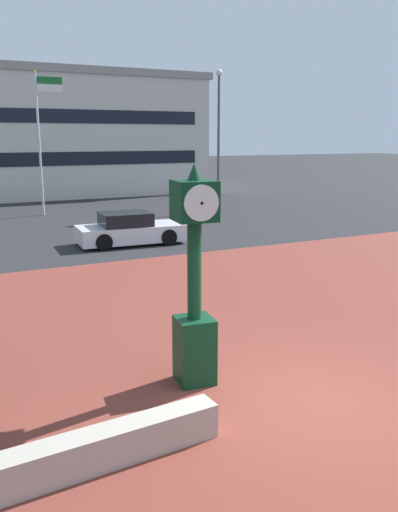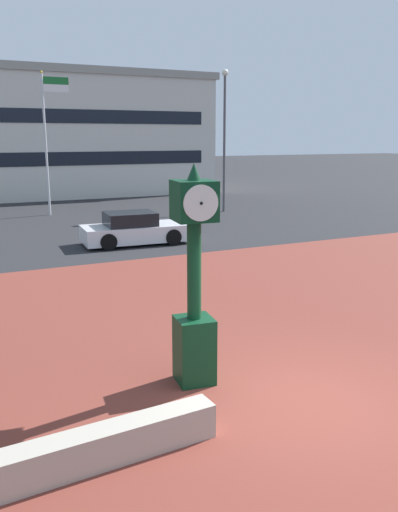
# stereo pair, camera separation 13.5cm
# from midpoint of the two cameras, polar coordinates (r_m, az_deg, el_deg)

# --- Properties ---
(ground_plane) EXTENTS (200.00, 200.00, 0.00)m
(ground_plane) POSITION_cam_midpoint_polar(r_m,az_deg,el_deg) (9.02, 11.44, -15.20)
(ground_plane) COLOR #262628
(plaza_brick_paving) EXTENTS (44.00, 14.91, 0.01)m
(plaza_brick_paving) POSITION_cam_midpoint_polar(r_m,az_deg,el_deg) (11.67, 0.94, -8.27)
(plaza_brick_paving) COLOR brown
(plaza_brick_paving) RESTS_ON ground
(planter_wall) EXTENTS (3.22, 0.63, 0.50)m
(planter_wall) POSITION_cam_midpoint_polar(r_m,az_deg,el_deg) (7.41, -10.52, -19.59)
(planter_wall) COLOR #ADA393
(planter_wall) RESTS_ON ground
(street_clock) EXTENTS (0.73, 0.78, 3.78)m
(street_clock) POSITION_cam_midpoint_polar(r_m,az_deg,el_deg) (8.92, -0.93, -3.41)
(street_clock) COLOR #0C381E
(street_clock) RESTS_ON ground
(car_street_near) EXTENTS (4.27, 2.09, 1.28)m
(car_street_near) POSITION_cam_midpoint_polar(r_m,az_deg,el_deg) (21.22, -7.67, 2.81)
(car_street_near) COLOR silver
(car_street_near) RESTS_ON ground
(flagpole_secondary) EXTENTS (1.45, 0.14, 7.53)m
(flagpole_secondary) POSITION_cam_midpoint_polar(r_m,az_deg,el_deg) (29.95, -16.77, 12.52)
(flagpole_secondary) COLOR silver
(flagpole_secondary) RESTS_ON ground
(civic_building) EXTENTS (24.44, 13.69, 8.76)m
(civic_building) POSITION_cam_midpoint_polar(r_m,az_deg,el_deg) (43.19, -17.99, 12.40)
(civic_building) COLOR beige
(civic_building) RESTS_ON ground
(street_lamp_post) EXTENTS (0.36, 0.36, 7.77)m
(street_lamp_post) POSITION_cam_midpoint_polar(r_m,az_deg,el_deg) (30.22, 2.00, 13.62)
(street_lamp_post) COLOR #4C4C51
(street_lamp_post) RESTS_ON ground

